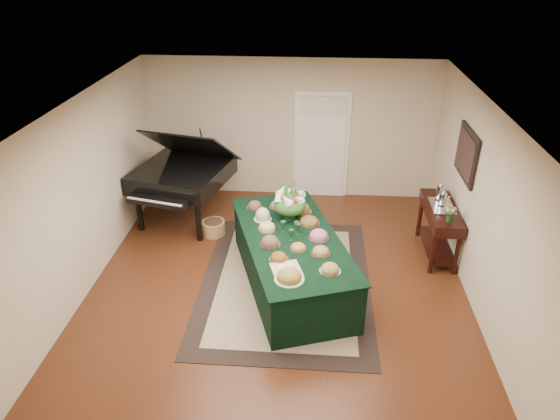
# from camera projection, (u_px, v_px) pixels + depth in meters

# --- Properties ---
(ground) EXTENTS (6.00, 6.00, 0.00)m
(ground) POSITION_uv_depth(u_px,v_px,m) (279.00, 280.00, 7.54)
(ground) COLOR black
(ground) RESTS_ON ground
(area_rug) EXTENTS (2.50, 3.50, 0.01)m
(area_rug) POSITION_uv_depth(u_px,v_px,m) (286.00, 281.00, 7.52)
(area_rug) COLOR black
(area_rug) RESTS_ON ground
(kitchen_doorway) EXTENTS (1.05, 0.07, 2.10)m
(kitchen_doorway) POSITION_uv_depth(u_px,v_px,m) (321.00, 147.00, 9.62)
(kitchen_doorway) COLOR white
(kitchen_doorway) RESTS_ON ground
(buffet_table) EXTENTS (2.09, 3.01, 0.80)m
(buffet_table) POSITION_uv_depth(u_px,v_px,m) (291.00, 260.00, 7.31)
(buffet_table) COLOR black
(buffet_table) RESTS_ON ground
(food_platters) EXTENTS (1.44, 2.46, 0.15)m
(food_platters) POSITION_uv_depth(u_px,v_px,m) (291.00, 231.00, 7.15)
(food_platters) COLOR silver
(food_platters) RESTS_ON buffet_table
(cutting_board) EXTENTS (0.46, 0.46, 0.10)m
(cutting_board) POSITION_uv_depth(u_px,v_px,m) (286.00, 267.00, 6.39)
(cutting_board) COLOR tan
(cutting_board) RESTS_ON buffet_table
(green_goblets) EXTENTS (0.29, 0.31, 0.18)m
(green_goblets) POSITION_uv_depth(u_px,v_px,m) (292.00, 229.00, 7.12)
(green_goblets) COLOR #16371E
(green_goblets) RESTS_ON buffet_table
(floral_centerpiece) EXTENTS (0.51, 0.51, 0.51)m
(floral_centerpiece) POSITION_uv_depth(u_px,v_px,m) (290.00, 201.00, 7.45)
(floral_centerpiece) COLOR #16371E
(floral_centerpiece) RESTS_ON buffet_table
(grand_piano) EXTENTS (1.88, 2.01, 1.79)m
(grand_piano) POSITION_uv_depth(u_px,v_px,m) (183.00, 174.00, 8.79)
(grand_piano) COLOR black
(grand_piano) RESTS_ON ground
(wicker_basket) EXTENTS (0.40, 0.40, 0.25)m
(wicker_basket) POSITION_uv_depth(u_px,v_px,m) (214.00, 228.00, 8.68)
(wicker_basket) COLOR #A77243
(wicker_basket) RESTS_ON ground
(mahogany_sideboard) EXTENTS (0.45, 1.33, 0.86)m
(mahogany_sideboard) POSITION_uv_depth(u_px,v_px,m) (440.00, 218.00, 7.88)
(mahogany_sideboard) COLOR black
(mahogany_sideboard) RESTS_ON ground
(tea_service) EXTENTS (0.34, 0.58, 0.30)m
(tea_service) POSITION_uv_depth(u_px,v_px,m) (441.00, 197.00, 7.85)
(tea_service) COLOR silver
(tea_service) RESTS_ON mahogany_sideboard
(pink_bouquet) EXTENTS (0.20, 0.20, 0.26)m
(pink_bouquet) POSITION_uv_depth(u_px,v_px,m) (450.00, 211.00, 7.31)
(pink_bouquet) COLOR #16371E
(pink_bouquet) RESTS_ON mahogany_sideboard
(wall_painting) EXTENTS (0.05, 0.95, 0.75)m
(wall_painting) POSITION_uv_depth(u_px,v_px,m) (467.00, 154.00, 7.35)
(wall_painting) COLOR black
(wall_painting) RESTS_ON ground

